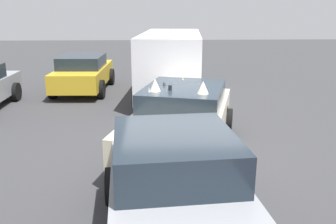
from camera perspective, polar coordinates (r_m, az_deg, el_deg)
ground_plane at (r=8.19m, az=2.11°, el=-6.03°), size 60.00×60.00×0.00m
art_car_decorated at (r=7.99m, az=2.23°, el=-1.01°), size 4.83×2.99×1.68m
parked_van_far_left at (r=12.81m, az=0.51°, el=8.03°), size 5.55×2.68×2.29m
parked_sedan_row_back_far at (r=4.79m, az=1.48°, el=-13.23°), size 4.22×2.24×1.51m
parked_sedan_near_right at (r=14.24m, az=-13.39°, el=6.13°), size 4.06×2.07×1.40m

